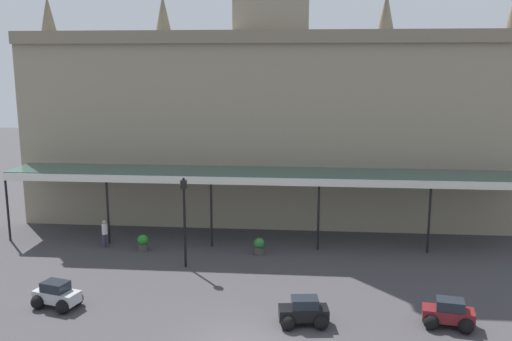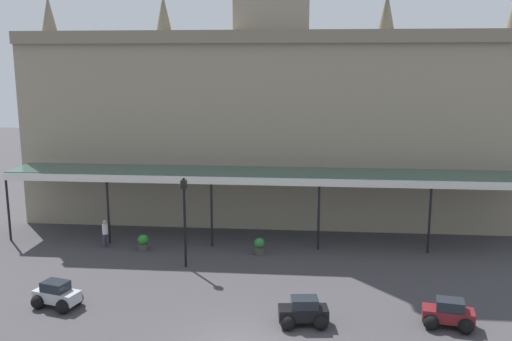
{
  "view_description": "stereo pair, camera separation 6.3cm",
  "coord_description": "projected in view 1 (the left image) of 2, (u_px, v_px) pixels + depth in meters",
  "views": [
    {
      "loc": [
        2.27,
        -19.23,
        10.68
      ],
      "look_at": [
        0.0,
        6.19,
        5.73
      ],
      "focal_mm": 38.65,
      "sensor_mm": 36.0,
      "label": 1
    },
    {
      "loc": [
        2.33,
        -19.23,
        10.68
      ],
      "look_at": [
        0.0,
        6.19,
        5.73
      ],
      "focal_mm": 38.65,
      "sensor_mm": 36.0,
      "label": 2
    }
  ],
  "objects": [
    {
      "name": "station_building",
      "position": [
        272.0,
        116.0,
        37.93
      ],
      "size": [
        33.11,
        6.88,
        21.49
      ],
      "color": "gray",
      "rests_on": "ground"
    },
    {
      "name": "entrance_canopy",
      "position": [
        266.0,
        175.0,
        32.96
      ],
      "size": [
        31.52,
        3.26,
        4.32
      ],
      "color": "#38564C",
      "rests_on": "ground"
    },
    {
      "name": "car_maroon_sedan",
      "position": [
        448.0,
        315.0,
        22.68
      ],
      "size": [
        2.17,
        1.74,
        1.19
      ],
      "color": "maroon",
      "rests_on": "ground"
    },
    {
      "name": "car_black_sedan",
      "position": [
        304.0,
        313.0,
        22.84
      ],
      "size": [
        2.14,
        1.67,
        1.19
      ],
      "color": "black",
      "rests_on": "ground"
    },
    {
      "name": "car_silver_sedan",
      "position": [
        57.0,
        296.0,
        24.5
      ],
      "size": [
        2.21,
        1.85,
        1.19
      ],
      "color": "#B2B5BA",
      "rests_on": "ground"
    },
    {
      "name": "pedestrian_crossing_forecourt",
      "position": [
        105.0,
        233.0,
        32.42
      ],
      "size": [
        0.34,
        0.34,
        1.67
      ],
      "color": "#3F384C",
      "rests_on": "ground"
    },
    {
      "name": "victorian_lamppost",
      "position": [
        184.0,
        212.0,
        28.88
      ],
      "size": [
        0.3,
        0.3,
        4.88
      ],
      "color": "black",
      "rests_on": "ground"
    },
    {
      "name": "planter_by_canopy",
      "position": [
        143.0,
        243.0,
        31.91
      ],
      "size": [
        0.6,
        0.6,
        0.96
      ],
      "color": "#47423D",
      "rests_on": "ground"
    },
    {
      "name": "planter_forecourt_centre",
      "position": [
        259.0,
        246.0,
        31.33
      ],
      "size": [
        0.6,
        0.6,
        0.96
      ],
      "color": "#47423D",
      "rests_on": "ground"
    }
  ]
}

